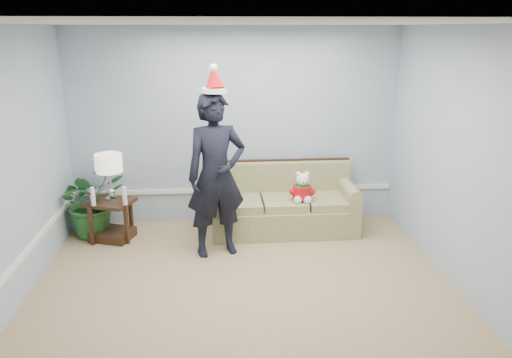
{
  "coord_description": "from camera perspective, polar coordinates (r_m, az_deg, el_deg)",
  "views": [
    {
      "loc": [
        -0.25,
        -4.26,
        2.66
      ],
      "look_at": [
        0.22,
        1.55,
        0.89
      ],
      "focal_mm": 35.0,
      "sensor_mm": 36.0,
      "label": 1
    }
  ],
  "objects": [
    {
      "name": "table_lamp",
      "position": [
        6.6,
        -16.48,
        1.54
      ],
      "size": [
        0.34,
        0.34,
        0.61
      ],
      "color": "silver",
      "rests_on": "side_table"
    },
    {
      "name": "houseplant",
      "position": [
        6.93,
        -18.24,
        -2.34
      ],
      "size": [
        1.14,
        1.13,
        0.96
      ],
      "primitive_type": "imported",
      "rotation": [
        0.0,
        0.0,
        0.69
      ],
      "color": "#205723",
      "rests_on": "room_shell"
    },
    {
      "name": "room_shell",
      "position": [
        4.47,
        -1.18,
        -0.2
      ],
      "size": [
        4.54,
        5.04,
        2.74
      ],
      "color": "tan",
      "rests_on": "ground"
    },
    {
      "name": "side_table",
      "position": [
        6.8,
        -16.14,
        -4.97
      ],
      "size": [
        0.67,
        0.61,
        0.53
      ],
      "rotation": [
        0.0,
        0.0,
        -0.34
      ],
      "color": "#372214",
      "rests_on": "room_shell"
    },
    {
      "name": "candle_pair",
      "position": [
        6.5,
        -16.47,
        -1.95
      ],
      "size": [
        0.45,
        0.06,
        0.24
      ],
      "color": "silver",
      "rests_on": "side_table"
    },
    {
      "name": "santa_hat",
      "position": [
        5.71,
        -4.83,
        11.23
      ],
      "size": [
        0.35,
        0.38,
        0.34
      ],
      "rotation": [
        0.0,
        0.0,
        0.27
      ],
      "color": "white",
      "rests_on": "man"
    },
    {
      "name": "teddy_bear",
      "position": [
        6.56,
        5.32,
        -1.29
      ],
      "size": [
        0.27,
        0.29,
        0.41
      ],
      "rotation": [
        0.0,
        0.0,
        -0.08
      ],
      "color": "white",
      "rests_on": "sofa"
    },
    {
      "name": "wainscot_trim",
      "position": [
        5.94,
        -13.27,
        -5.43
      ],
      "size": [
        4.49,
        4.99,
        0.06
      ],
      "color": "white",
      "rests_on": "room_shell"
    },
    {
      "name": "sofa",
      "position": [
        6.83,
        3.12,
        -3.17
      ],
      "size": [
        1.94,
        0.84,
        0.91
      ],
      "rotation": [
        0.0,
        0.0,
        0.01
      ],
      "color": "#56602D",
      "rests_on": "room_shell"
    },
    {
      "name": "man",
      "position": [
        5.91,
        -4.56,
        0.38
      ],
      "size": [
        0.82,
        0.65,
        1.97
      ],
      "primitive_type": "imported",
      "rotation": [
        0.0,
        0.0,
        0.28
      ],
      "color": "black",
      "rests_on": "room_shell"
    }
  ]
}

